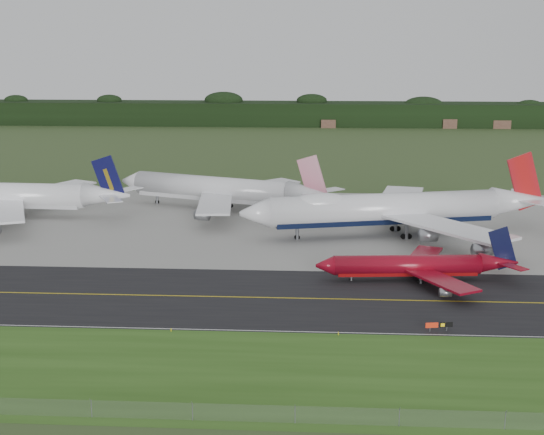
{
  "coord_description": "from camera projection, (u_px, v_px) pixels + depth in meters",
  "views": [
    {
      "loc": [
        -3.91,
        -128.24,
        43.24
      ],
      "look_at": [
        -12.84,
        22.0,
        8.23
      ],
      "focal_mm": 50.0,
      "sensor_mm": 36.0,
      "label": 1
    }
  ],
  "objects": [
    {
      "name": "edge_marker_center",
      "position": [
        338.0,
        334.0,
        114.29
      ],
      "size": [
        0.16,
        0.16,
        0.5
      ],
      "primitive_type": "cylinder",
      "color": "yellow",
      "rests_on": "ground"
    },
    {
      "name": "apron",
      "position": [
        332.0,
        224.0,
        183.84
      ],
      "size": [
        400.0,
        78.0,
        0.01
      ],
      "primitive_type": "cube",
      "color": "gray",
      "rests_on": "ground"
    },
    {
      "name": "perimeter_fence",
      "position": [
        347.0,
        416.0,
        87.34
      ],
      "size": [
        320.0,
        0.1,
        320.0
      ],
      "color": "slate",
      "rests_on": "ground"
    },
    {
      "name": "jet_navy_gold",
      "position": [
        11.0,
        196.0,
        190.86
      ],
      "size": [
        62.4,
        54.37,
        16.11
      ],
      "color": "white",
      "rests_on": "ground"
    },
    {
      "name": "edge_marker_left",
      "position": [
        171.0,
        330.0,
        115.76
      ],
      "size": [
        0.16,
        0.16,
        0.5
      ],
      "primitive_type": "cylinder",
      "color": "yellow",
      "rests_on": "ground"
    },
    {
      "name": "taxiway_centreline",
      "position": [
        337.0,
        299.0,
        130.36
      ],
      "size": [
        400.0,
        0.4,
        0.0
      ],
      "primitive_type": "cube",
      "color": "gold",
      "rests_on": "taxiway"
    },
    {
      "name": "ground",
      "position": [
        337.0,
        292.0,
        134.26
      ],
      "size": [
        600.0,
        600.0,
        0.0
      ],
      "primitive_type": "plane",
      "color": "#384A22",
      "rests_on": "ground"
    },
    {
      "name": "jet_ba_747",
      "position": [
        395.0,
        208.0,
        171.89
      ],
      "size": [
        72.85,
        59.27,
        18.5
      ],
      "color": "white",
      "rests_on": "ground"
    },
    {
      "name": "grass_verge",
      "position": [
        343.0,
        376.0,
        100.23
      ],
      "size": [
        400.0,
        30.0,
        0.01
      ],
      "primitive_type": "cube",
      "color": "#2C5017",
      "rests_on": "ground"
    },
    {
      "name": "jet_red_737",
      "position": [
        418.0,
        266.0,
        140.04
      ],
      "size": [
        37.86,
        30.76,
        10.22
      ],
      "color": "maroon",
      "rests_on": "ground"
    },
    {
      "name": "taxiway_edge_line",
      "position": [
        340.0,
        332.0,
        115.29
      ],
      "size": [
        400.0,
        0.25,
        0.0
      ],
      "primitive_type": "cube",
      "color": "silver",
      "rests_on": "taxiway"
    },
    {
      "name": "taxiway",
      "position": [
        337.0,
        299.0,
        130.37
      ],
      "size": [
        400.0,
        32.0,
        0.02
      ],
      "primitive_type": "cube",
      "color": "black",
      "rests_on": "ground"
    },
    {
      "name": "jet_star_tail",
      "position": [
        222.0,
        190.0,
        198.12
      ],
      "size": [
        59.49,
        48.3,
        16.17
      ],
      "color": "silver",
      "rests_on": "ground"
    },
    {
      "name": "taxiway_sign",
      "position": [
        439.0,
        325.0,
        115.67
      ],
      "size": [
        4.22,
        0.89,
        1.42
      ],
      "color": "slate",
      "rests_on": "ground"
    },
    {
      "name": "horizon_treeline",
      "position": [
        325.0,
        115.0,
        399.2
      ],
      "size": [
        700.0,
        25.0,
        12.0
      ],
      "color": "black",
      "rests_on": "ground"
    }
  ]
}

